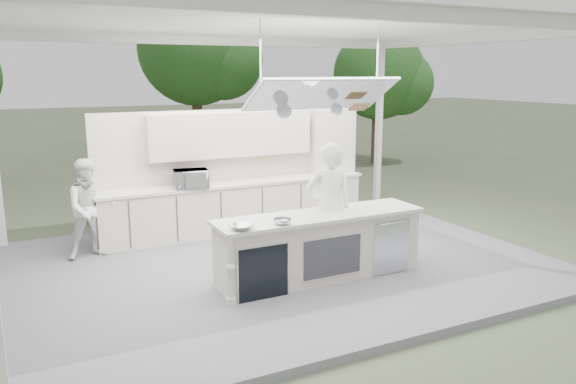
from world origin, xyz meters
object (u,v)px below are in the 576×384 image
demo_island (319,246)px  head_chef (329,208)px  back_counter (236,206)px  sous_chef (90,209)px

demo_island → head_chef: size_ratio=1.60×
back_counter → head_chef: size_ratio=2.62×
demo_island → sous_chef: sous_chef is taller
demo_island → back_counter: 2.82m
back_counter → sous_chef: 2.64m
back_counter → demo_island: bearing=-86.4°
sous_chef → demo_island: bearing=-48.1°
demo_island → sous_chef: bearing=138.5°
demo_island → head_chef: head_chef is taller
sous_chef → head_chef: bearing=-43.0°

